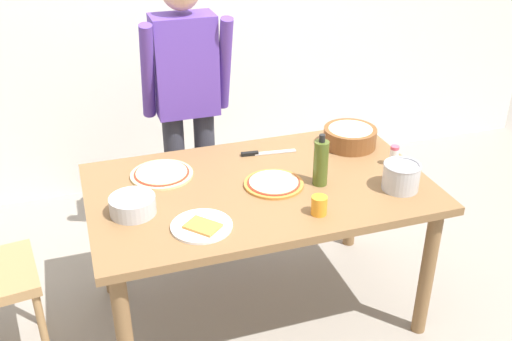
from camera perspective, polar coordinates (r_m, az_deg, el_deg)
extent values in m
plane|color=gray|center=(3.26, 0.28, -13.07)|extent=(8.00, 8.00, 0.00)
cube|color=brown|center=(2.82, 0.32, -1.71)|extent=(1.60, 0.96, 0.04)
cylinder|color=brown|center=(2.62, -12.40, -15.59)|extent=(0.07, 0.07, 0.72)
cylinder|color=brown|center=(3.02, 16.05, -9.37)|extent=(0.07, 0.07, 0.72)
cylinder|color=brown|center=(3.26, -14.19, -6.10)|extent=(0.07, 0.07, 0.72)
cylinder|color=brown|center=(3.58, 9.23, -2.12)|extent=(0.07, 0.07, 0.72)
cylinder|color=#2D2D38|center=(3.57, -7.60, -0.95)|extent=(0.12, 0.12, 0.85)
cylinder|color=#2D2D38|center=(3.60, -4.80, -0.52)|extent=(0.12, 0.12, 0.85)
cube|color=#56389E|center=(3.30, -6.82, 9.96)|extent=(0.34, 0.20, 0.55)
cylinder|color=#56389E|center=(3.22, -10.33, 9.24)|extent=(0.07, 0.21, 0.55)
cylinder|color=#56389E|center=(3.30, -3.02, 10.11)|extent=(0.07, 0.21, 0.55)
cylinder|color=#A37A4C|center=(2.96, -19.64, -14.39)|extent=(0.04, 0.04, 0.45)
cylinder|color=#A37A4C|center=(3.22, -20.48, -10.54)|extent=(0.04, 0.04, 0.45)
cylinder|color=beige|center=(2.92, -9.00, -0.38)|extent=(0.30, 0.30, 0.01)
cylinder|color=#B22D1E|center=(2.92, -9.01, -0.24)|extent=(0.27, 0.27, 0.00)
cylinder|color=beige|center=(2.92, -9.02, -0.17)|extent=(0.25, 0.25, 0.00)
cylinder|color=#C67A33|center=(2.81, 1.70, -1.29)|extent=(0.28, 0.28, 0.01)
cylinder|color=#B22D1E|center=(2.80, 1.70, -1.15)|extent=(0.25, 0.25, 0.00)
cylinder|color=beige|center=(2.80, 1.70, -1.08)|extent=(0.23, 0.23, 0.00)
cylinder|color=white|center=(2.51, -5.23, -5.31)|extent=(0.26, 0.26, 0.01)
cube|color=#CC8438|center=(2.49, -5.13, -5.32)|extent=(0.17, 0.17, 0.01)
cylinder|color=brown|center=(3.21, 8.96, 3.17)|extent=(0.28, 0.28, 0.10)
ellipsoid|color=beige|center=(3.19, 9.02, 3.82)|extent=(0.25, 0.25, 0.05)
cylinder|color=#B7B7BC|center=(2.63, -11.72, -3.27)|extent=(0.20, 0.20, 0.08)
cylinder|color=#47561E|center=(2.78, 6.21, 0.70)|extent=(0.07, 0.07, 0.22)
cylinder|color=black|center=(2.73, 6.35, 3.09)|extent=(0.03, 0.03, 0.04)
cylinder|color=#B7B7BC|center=(2.83, 13.69, -0.63)|extent=(0.17, 0.17, 0.12)
torus|color=#A5A5AD|center=(2.80, 13.84, 0.51)|extent=(0.17, 0.17, 0.01)
cylinder|color=orange|center=(2.59, 6.06, -3.34)|extent=(0.07, 0.07, 0.08)
cylinder|color=white|center=(3.05, 13.05, 1.26)|extent=(0.04, 0.04, 0.09)
cylinder|color=#D84C66|center=(3.02, 13.15, 2.15)|extent=(0.04, 0.04, 0.02)
cube|color=silver|center=(3.11, 1.84, 1.76)|extent=(0.22, 0.05, 0.01)
cube|color=black|center=(3.08, -0.60, 1.61)|extent=(0.09, 0.03, 0.02)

